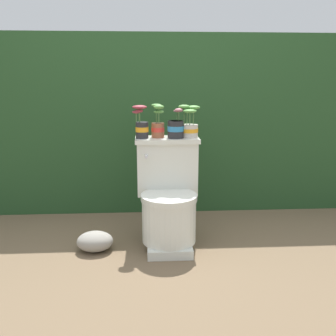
{
  "coord_description": "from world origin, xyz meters",
  "views": [
    {
      "loc": [
        -0.11,
        -2.3,
        1.09
      ],
      "look_at": [
        0.04,
        0.11,
        0.53
      ],
      "focal_mm": 40.0,
      "sensor_mm": 36.0,
      "label": 1
    }
  ],
  "objects_px": {
    "potted_plant_midright": "(189,126)",
    "garden_stone": "(95,241)",
    "toilet": "(168,197)",
    "potted_plant_midleft": "(158,125)",
    "potted_plant_left": "(141,125)",
    "potted_plant_middle": "(176,128)"
  },
  "relations": [
    {
      "from": "toilet",
      "to": "garden_stone",
      "type": "distance_m",
      "value": 0.56
    },
    {
      "from": "potted_plant_middle",
      "to": "potted_plant_midright",
      "type": "xyz_separation_m",
      "value": [
        0.1,
        0.03,
        0.01
      ]
    },
    {
      "from": "potted_plant_midleft",
      "to": "garden_stone",
      "type": "distance_m",
      "value": 0.88
    },
    {
      "from": "toilet",
      "to": "potted_plant_left",
      "type": "relative_size",
      "value": 3.22
    },
    {
      "from": "potted_plant_left",
      "to": "garden_stone",
      "type": "bearing_deg",
      "value": -147.12
    },
    {
      "from": "toilet",
      "to": "potted_plant_midleft",
      "type": "xyz_separation_m",
      "value": [
        -0.06,
        0.14,
        0.47
      ]
    },
    {
      "from": "toilet",
      "to": "potted_plant_middle",
      "type": "height_order",
      "value": "potted_plant_middle"
    },
    {
      "from": "potted_plant_left",
      "to": "garden_stone",
      "type": "relative_size",
      "value": 0.94
    },
    {
      "from": "potted_plant_left",
      "to": "potted_plant_midleft",
      "type": "xyz_separation_m",
      "value": [
        0.11,
        0.03,
        -0.0
      ]
    },
    {
      "from": "toilet",
      "to": "potted_plant_middle",
      "type": "bearing_deg",
      "value": 61.81
    },
    {
      "from": "potted_plant_middle",
      "to": "garden_stone",
      "type": "xyz_separation_m",
      "value": [
        -0.54,
        -0.2,
        -0.72
      ]
    },
    {
      "from": "potted_plant_left",
      "to": "toilet",
      "type": "bearing_deg",
      "value": -32.98
    },
    {
      "from": "potted_plant_midleft",
      "to": "potted_plant_midright",
      "type": "height_order",
      "value": "potted_plant_midleft"
    },
    {
      "from": "toilet",
      "to": "potted_plant_left",
      "type": "xyz_separation_m",
      "value": [
        -0.17,
        0.11,
        0.47
      ]
    },
    {
      "from": "potted_plant_left",
      "to": "potted_plant_midright",
      "type": "height_order",
      "value": "same"
    },
    {
      "from": "garden_stone",
      "to": "potted_plant_midleft",
      "type": "bearing_deg",
      "value": 28.85
    },
    {
      "from": "toilet",
      "to": "potted_plant_midleft",
      "type": "distance_m",
      "value": 0.49
    },
    {
      "from": "toilet",
      "to": "potted_plant_midright",
      "type": "height_order",
      "value": "potted_plant_midright"
    },
    {
      "from": "potted_plant_midleft",
      "to": "potted_plant_midright",
      "type": "xyz_separation_m",
      "value": [
        0.21,
        -0.01,
        -0.0
      ]
    },
    {
      "from": "potted_plant_left",
      "to": "potted_plant_midleft",
      "type": "relative_size",
      "value": 0.97
    },
    {
      "from": "potted_plant_midright",
      "to": "garden_stone",
      "type": "xyz_separation_m",
      "value": [
        -0.64,
        -0.22,
        -0.73
      ]
    },
    {
      "from": "potted_plant_left",
      "to": "potted_plant_middle",
      "type": "bearing_deg",
      "value": -1.21
    }
  ]
}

